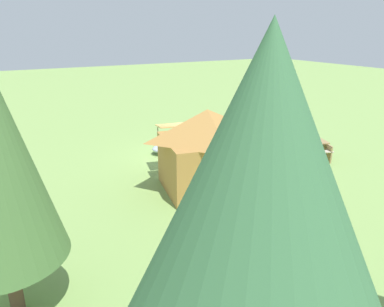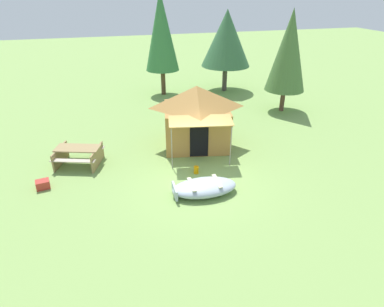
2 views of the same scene
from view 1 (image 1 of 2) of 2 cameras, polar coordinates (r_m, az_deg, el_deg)
ground_plane at (r=14.86m, az=-1.11°, el=-0.72°), size 80.00×80.00×0.00m
beached_rowboat at (r=15.58m, az=-2.35°, el=1.16°), size 2.29×1.23×0.47m
canvas_cabin_tent at (r=11.62m, az=2.36°, el=0.78°), size 3.39×3.95×2.69m
picnic_table at (r=15.35m, az=17.59°, el=0.86°), size 2.08×1.91×0.74m
cooler_box at (r=17.26m, az=16.80°, el=1.83°), size 0.51×0.44×0.30m
fuel_can at (r=14.39m, az=-0.31°, el=-0.78°), size 0.22×0.22×0.29m
pine_tree_back_left at (r=2.81m, az=10.27°, el=-17.64°), size 3.17×3.17×5.15m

